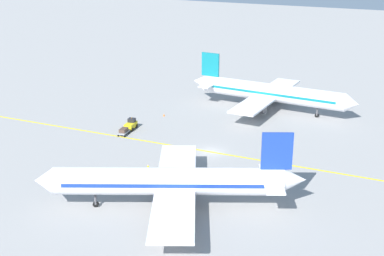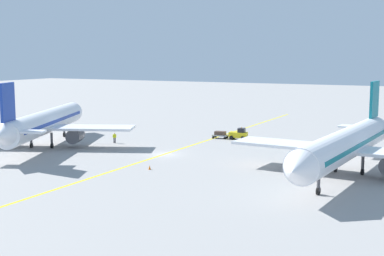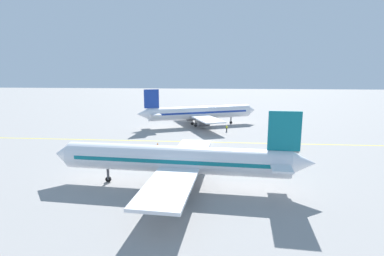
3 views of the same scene
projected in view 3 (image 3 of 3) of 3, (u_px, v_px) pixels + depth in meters
ground_plane at (205, 142)px, 65.92m from camera, size 400.00×400.00×0.00m
apron_yellow_centreline at (205, 142)px, 65.92m from camera, size 0.52×120.00×0.01m
airplane_at_gate at (178, 160)px, 40.01m from camera, size 28.30×35.54×10.60m
airplane_adjacent_stand at (199, 113)px, 84.97m from camera, size 27.75×33.76×10.60m
baggage_tug_white at (292, 145)px, 59.96m from camera, size 3.16×2.05×2.11m
baggage_cart_trailing at (286, 141)px, 63.22m from camera, size 2.75×1.70×1.24m
ground_crew_worker at (227, 128)px, 77.26m from camera, size 0.46×0.41×1.68m
traffic_cone_near_nose at (292, 161)px, 51.27m from camera, size 0.32×0.32×0.55m
traffic_cone_mid_apron at (158, 144)px, 63.19m from camera, size 0.32×0.32×0.55m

